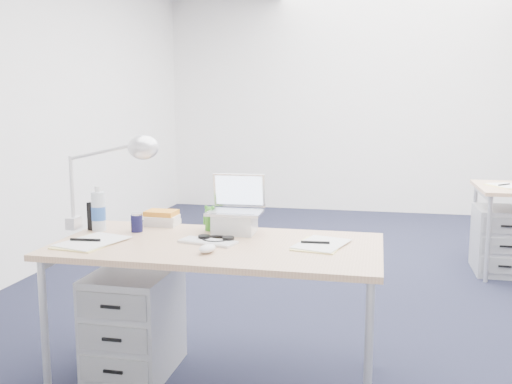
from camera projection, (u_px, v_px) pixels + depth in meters
floor at (402, 300)px, 4.14m from camera, size 7.00×7.00×0.00m
room at (412, 59)px, 3.87m from camera, size 6.02×7.02×2.80m
desk_near at (217, 252)px, 2.82m from camera, size 1.60×0.80×0.73m
drawer_pedestal_near at (135, 322)px, 3.00m from camera, size 0.40×0.50×0.55m
drawer_pedestal_far at (500, 240)px, 4.80m from camera, size 0.40×0.50×0.55m
silver_laptop at (235, 205)px, 3.01m from camera, size 0.29×0.24×0.30m
wireless_keyboard at (208, 242)px, 2.81m from camera, size 0.30×0.18×0.01m
computer_mouse at (207, 249)px, 2.63m from camera, size 0.09×0.12×0.04m
headphones at (216, 239)px, 2.84m from camera, size 0.19×0.15×0.03m
can_koozie at (137, 222)px, 3.06m from camera, size 0.08×0.08×0.10m
water_bottle at (98, 209)px, 3.08m from camera, size 0.10×0.10×0.24m
bear_figurine at (210, 218)px, 3.09m from camera, size 0.08×0.06×0.14m
book_stack at (162, 218)px, 3.23m from camera, size 0.19×0.15×0.08m
cordless_phone at (92, 216)px, 3.09m from camera, size 0.04×0.03×0.15m
papers_left at (89, 242)px, 2.81m from camera, size 0.30×0.37×0.01m
papers_right at (319, 245)px, 2.76m from camera, size 0.27×0.34×0.01m
sunglasses at (242, 233)px, 2.99m from camera, size 0.11×0.07×0.02m
desk_lamp at (99, 181)px, 3.06m from camera, size 0.51×0.31×0.54m
far_papers at (507, 186)px, 4.74m from camera, size 0.33×0.37×0.01m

